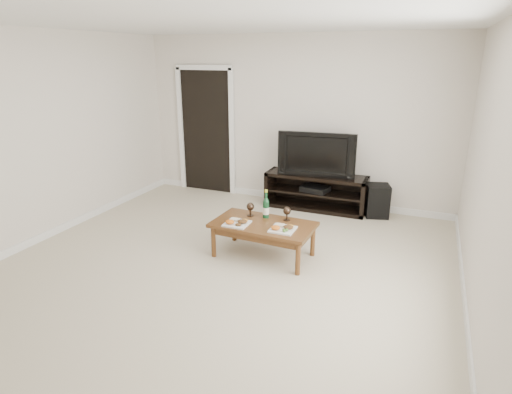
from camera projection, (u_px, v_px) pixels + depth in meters
The scene contains 14 objects.
floor at pixel (215, 275), 4.67m from camera, with size 5.50×5.50×0.00m, color beige.
back_wall at pixel (294, 121), 6.69m from camera, with size 5.00×0.04×2.60m, color silver.
ceiling at pixel (206, 16), 3.84m from camera, with size 5.00×5.50×0.04m, color white.
doorway at pixel (206, 132), 7.30m from camera, with size 0.90×0.02×2.05m, color black.
media_console at pixel (316, 192), 6.60m from camera, with size 1.55×0.45×0.55m, color black.
television at pixel (317, 153), 6.41m from camera, with size 1.16×0.15×0.67m, color black.
av_receiver at pixel (315, 189), 6.58m from camera, with size 0.40×0.30×0.08m, color black.
subwoofer at pixel (377, 201), 6.30m from camera, with size 0.32×0.32×0.48m, color black.
coffee_table at pixel (263, 240), 5.05m from camera, with size 1.18×0.64×0.42m, color brown.
plate_left at pixel (237, 222), 4.94m from camera, with size 0.27×0.27×0.07m, color white.
plate_right at pixel (283, 227), 4.77m from camera, with size 0.27×0.27×0.07m, color white.
wine_bottle at pixel (266, 204), 5.10m from camera, with size 0.07×0.07×0.35m, color #103C1F.
goblet_left at pixel (250, 209), 5.18m from camera, with size 0.09×0.09×0.17m, color #33251C, non-canonical shape.
goblet_right at pixel (287, 214), 5.04m from camera, with size 0.09×0.09×0.17m, color #33251C, non-canonical shape.
Camera 1 is at (1.99, -3.68, 2.28)m, focal length 30.00 mm.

